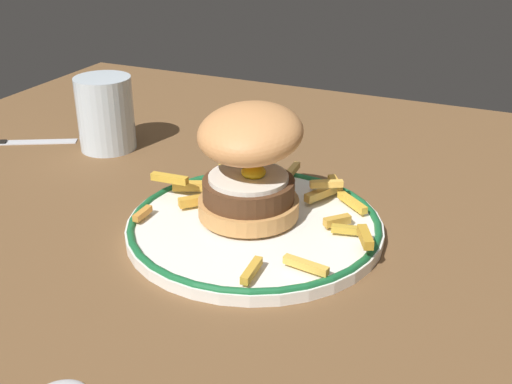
{
  "coord_description": "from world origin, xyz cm",
  "views": [
    {
      "loc": [
        19.14,
        -53.92,
        33.04
      ],
      "look_at": [
        -5.29,
        0.35,
        4.6
      ],
      "focal_mm": 44.51,
      "sensor_mm": 36.0,
      "label": 1
    }
  ],
  "objects_px": {
    "dinner_plate": "(256,224)",
    "knife": "(3,142)",
    "burger": "(249,161)",
    "water_glass": "(106,119)"
  },
  "relations": [
    {
      "from": "burger",
      "to": "water_glass",
      "type": "height_order",
      "value": "burger"
    },
    {
      "from": "water_glass",
      "to": "burger",
      "type": "bearing_deg",
      "value": -24.4
    },
    {
      "from": "dinner_plate",
      "to": "burger",
      "type": "bearing_deg",
      "value": 142.07
    },
    {
      "from": "burger",
      "to": "dinner_plate",
      "type": "bearing_deg",
      "value": -37.93
    },
    {
      "from": "water_glass",
      "to": "knife",
      "type": "relative_size",
      "value": 0.62
    },
    {
      "from": "dinner_plate",
      "to": "burger",
      "type": "xyz_separation_m",
      "value": [
        -0.01,
        0.01,
        0.07
      ]
    },
    {
      "from": "water_glass",
      "to": "knife",
      "type": "height_order",
      "value": "water_glass"
    },
    {
      "from": "dinner_plate",
      "to": "knife",
      "type": "height_order",
      "value": "dinner_plate"
    },
    {
      "from": "knife",
      "to": "dinner_plate",
      "type": "bearing_deg",
      "value": -11.17
    },
    {
      "from": "burger",
      "to": "water_glass",
      "type": "xyz_separation_m",
      "value": [
        -0.28,
        0.13,
        -0.03
      ]
    }
  ]
}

